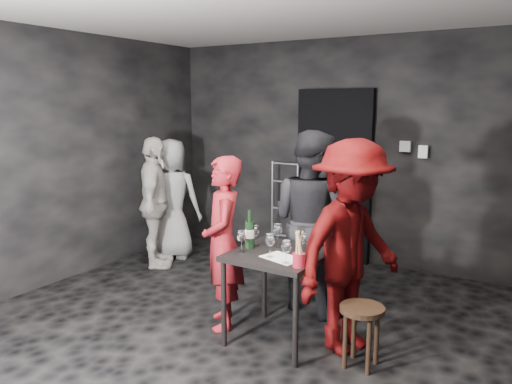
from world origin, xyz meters
The scene contains 25 objects.
floor centered at (0.00, 0.00, 0.00)m, with size 4.50×5.00×0.02m, color black.
ceiling centered at (0.00, 0.00, 2.70)m, with size 4.50×5.00×0.02m, color silver.
wall_back centered at (0.00, 2.50, 1.35)m, with size 4.50×0.04×2.70m, color black.
wall_left centered at (-2.25, 0.00, 1.35)m, with size 0.04×5.00×2.70m, color black.
doorway centered at (0.00, 2.44, 1.05)m, with size 0.95×0.10×2.10m, color black.
wallbox_upper centered at (0.85, 2.45, 1.45)m, with size 0.12×0.06×0.12m, color #B7B7B2.
wallbox_lower centered at (1.05, 2.45, 1.40)m, with size 0.10×0.06×0.14m, color #B7B7B2.
hand_truck centered at (-0.58, 2.22, 0.22)m, with size 0.40×0.34×1.20m.
tasting_table centered at (0.48, 0.15, 0.65)m, with size 0.72×0.72×0.75m.
stool centered at (1.21, 0.10, 0.37)m, with size 0.33×0.33×0.47m.
server_red centered at (-0.07, 0.15, 0.75)m, with size 0.55×0.36×1.50m, color maroon.
woman_black centered at (0.41, 0.90, 0.96)m, with size 0.93×0.51×1.92m, color black.
man_maroon centered at (1.03, 0.31, 0.94)m, with size 1.21×0.56×1.87m, color #410304.
bystander_cream centered at (-1.68, 1.06, 0.80)m, with size 0.94×0.45×1.60m, color beige.
bystander_grey centered at (-1.75, 1.44, 0.75)m, with size 0.73×0.40×1.50m, color gray.
tasting_mat centered at (0.58, 0.03, 0.75)m, with size 0.31×0.21×0.00m, color white.
wine_glass_a centered at (0.22, 0.01, 0.85)m, with size 0.07×0.07×0.19m, color white, non-canonical shape.
wine_glass_b centered at (0.22, 0.22, 0.85)m, with size 0.07×0.07×0.19m, color white, non-canonical shape.
wine_glass_c centered at (0.39, 0.29, 0.86)m, with size 0.08×0.08×0.22m, color white, non-canonical shape.
wine_glass_d centered at (0.48, 0.00, 0.85)m, with size 0.08×0.08×0.21m, color white, non-canonical shape.
wine_glass_e centered at (0.66, -0.07, 0.85)m, with size 0.08×0.08×0.20m, color white, non-canonical shape.
wine_glass_f centered at (0.65, 0.24, 0.84)m, with size 0.07×0.07×0.18m, color white, non-canonical shape.
wine_bottle centered at (0.21, 0.14, 0.87)m, with size 0.08×0.08×0.32m.
breadstick_cup centered at (0.78, -0.08, 0.88)m, with size 0.09×0.09×0.29m.
reserved_card centered at (0.77, 0.15, 0.79)m, with size 0.07×0.12×0.09m, color white, non-canonical shape.
Camera 1 is at (2.33, -3.24, 1.94)m, focal length 35.00 mm.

